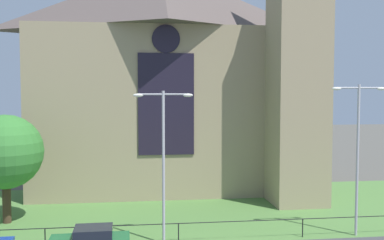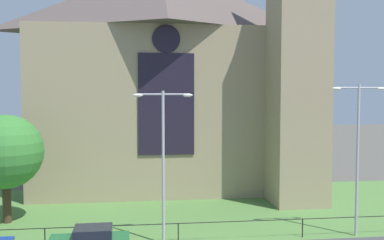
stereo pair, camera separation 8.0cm
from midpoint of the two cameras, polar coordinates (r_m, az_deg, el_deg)
ground at (r=34.38m, az=1.17°, el=-11.03°), size 160.00×160.00×0.00m
grass_verge at (r=32.47m, az=1.69°, el=-11.91°), size 120.00×20.00×0.01m
church_building at (r=40.99m, az=-2.80°, el=5.81°), size 23.20×16.20×26.00m
iron_railing at (r=26.66m, az=-1.81°, el=-13.22°), size 29.88×0.07×1.13m
tree_left_near at (r=32.11m, az=-22.59°, el=-3.77°), size 4.90×4.90×7.20m
streetlamp_near at (r=25.56m, az=-3.72°, el=-3.54°), size 3.37×0.26×8.74m
streetlamp_far at (r=28.68m, az=20.16°, el=-2.56°), size 3.37×0.26×9.11m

